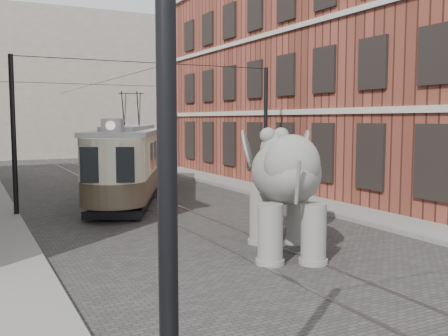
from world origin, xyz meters
TOP-DOWN VIEW (x-y plane):
  - ground at (0.00, 0.00)m, footprint 120.00×120.00m
  - tram_rails at (0.00, 0.00)m, footprint 1.54×80.00m
  - sidewalk_right at (6.00, 0.00)m, footprint 2.00×60.00m
  - sidewalk_left at (-6.50, 0.00)m, footprint 2.00×60.00m
  - brick_building at (11.00, 9.00)m, footprint 8.00×26.00m
  - distant_block at (0.00, 40.00)m, footprint 28.00×10.00m
  - catenary at (-0.20, 5.00)m, footprint 11.00×30.20m
  - tram at (-0.21, 9.12)m, footprint 7.30×12.33m
  - elephant at (0.50, -2.72)m, footprint 5.12×6.38m

SIDE VIEW (x-z plane):
  - ground at x=0.00m, z-range 0.00..0.00m
  - tram_rails at x=0.00m, z-range 0.00..0.02m
  - sidewalk_right at x=6.00m, z-range 0.00..0.15m
  - sidewalk_left at x=-6.50m, z-range 0.00..0.15m
  - elephant at x=0.50m, z-range 0.00..3.43m
  - tram at x=-0.21m, z-range 0.00..4.90m
  - catenary at x=-0.20m, z-range 0.00..6.00m
  - brick_building at x=11.00m, z-range 0.00..12.00m
  - distant_block at x=0.00m, z-range 0.00..14.00m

